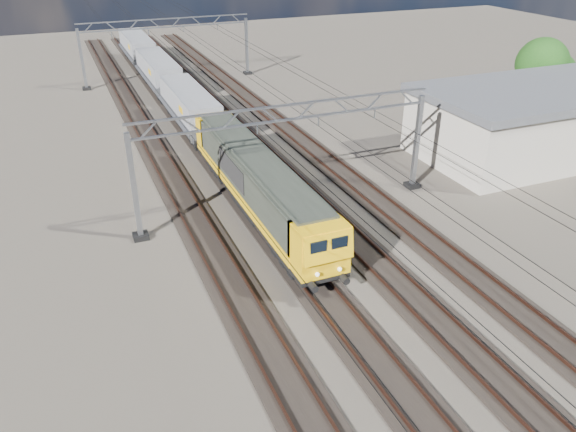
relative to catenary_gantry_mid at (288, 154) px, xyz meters
name	(u,v)px	position (x,y,z in m)	size (l,w,h in m)	color
ground	(314,239)	(0.00, -4.00, -3.91)	(160.00, 160.00, 0.00)	black
track_outer_west	(217,258)	(-6.00, -4.00, -3.83)	(2.60, 140.00, 0.30)	black
track_loco	(283,244)	(-2.00, -4.00, -3.83)	(2.60, 140.00, 0.30)	black
track_inner_east	(344,231)	(2.00, -4.00, -3.83)	(2.60, 140.00, 0.30)	black
track_outer_east	(400,219)	(6.00, -4.00, -3.83)	(2.60, 140.00, 0.30)	black
catenary_gantry_mid	(288,154)	(0.00, 0.00, 0.00)	(19.90, 0.90, 7.11)	gray
catenary_gantry_far	(168,47)	(0.00, 36.00, 0.00)	(19.90, 0.90, 7.11)	gray
overhead_wires	(265,108)	(0.00, 4.00, 1.84)	(12.03, 140.00, 0.53)	black
locomotive	(257,181)	(-2.00, 0.33, -1.58)	(2.76, 21.10, 3.62)	black
hopper_wagon_lead	(189,106)	(-2.00, 18.02, -1.67)	(3.38, 13.00, 3.25)	black
hopper_wagon_mid	(158,71)	(-2.00, 32.22, -1.67)	(3.38, 13.00, 3.25)	black
hopper_wagon_third	(137,47)	(-2.00, 46.42, -1.67)	(3.38, 13.00, 3.25)	black
industrial_shed	(535,121)	(22.00, 2.00, -1.18)	(18.60, 10.60, 5.40)	beige
tree_far	(546,66)	(30.32, 9.79, 0.73)	(5.36, 4.96, 7.28)	#3C291B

